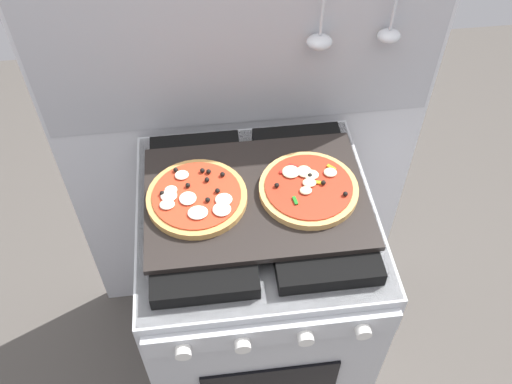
{
  "coord_description": "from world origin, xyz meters",
  "views": [
    {
      "loc": [
        -0.11,
        -0.88,
        1.93
      ],
      "look_at": [
        0.0,
        0.0,
        0.93
      ],
      "focal_mm": 38.92,
      "sensor_mm": 36.0,
      "label": 1
    }
  ],
  "objects_px": {
    "baking_tray": "(256,197)",
    "stove": "(256,295)",
    "pizza_right": "(308,188)",
    "pizza_left": "(197,196)"
  },
  "relations": [
    {
      "from": "baking_tray",
      "to": "pizza_left",
      "type": "xyz_separation_m",
      "value": [
        -0.14,
        0.0,
        0.02
      ]
    },
    {
      "from": "baking_tray",
      "to": "pizza_right",
      "type": "xyz_separation_m",
      "value": [
        0.13,
        -0.0,
        0.02
      ]
    },
    {
      "from": "pizza_right",
      "to": "stove",
      "type": "bearing_deg",
      "value": 179.01
    },
    {
      "from": "baking_tray",
      "to": "pizza_left",
      "type": "relative_size",
      "value": 2.23
    },
    {
      "from": "stove",
      "to": "baking_tray",
      "type": "distance_m",
      "value": 0.46
    },
    {
      "from": "stove",
      "to": "pizza_left",
      "type": "distance_m",
      "value": 0.5
    },
    {
      "from": "stove",
      "to": "pizza_right",
      "type": "distance_m",
      "value": 0.49
    },
    {
      "from": "stove",
      "to": "pizza_left",
      "type": "bearing_deg",
      "value": 178.29
    },
    {
      "from": "baking_tray",
      "to": "stove",
      "type": "bearing_deg",
      "value": -90.0
    },
    {
      "from": "pizza_left",
      "to": "baking_tray",
      "type": "bearing_deg",
      "value": -1.05
    }
  ]
}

